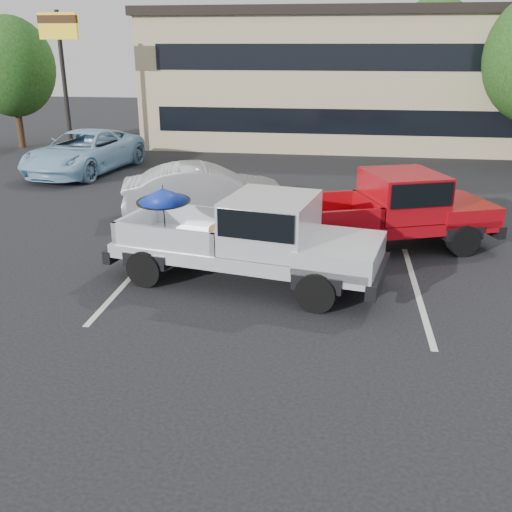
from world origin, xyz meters
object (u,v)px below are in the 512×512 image
at_px(tree_left, 12,67).
at_px(blue_suv, 84,152).
at_px(motel_sign, 60,46).
at_px(red_pickup, 395,207).
at_px(silver_sedan, 205,192).
at_px(tree_back, 434,51).
at_px(silver_pickup, 259,235).

relative_size(tree_left, blue_suv, 1.05).
xyz_separation_m(motel_sign, red_pickup, (12.70, -9.37, -3.64)).
height_order(tree_left, silver_sedan, tree_left).
relative_size(tree_left, silver_sedan, 1.30).
xyz_separation_m(tree_back, red_pickup, (-3.30, -19.37, -3.40)).
xyz_separation_m(red_pickup, silver_sedan, (-5.12, 1.87, -0.25)).
height_order(tree_left, tree_back, tree_back).
relative_size(tree_back, silver_sedan, 1.53).
bearing_deg(red_pickup, tree_back, 59.77).
distance_m(silver_pickup, silver_sedan, 5.08).
bearing_deg(blue_suv, silver_sedan, -33.36).
distance_m(tree_back, silver_sedan, 19.76).
xyz_separation_m(tree_left, red_pickup, (16.70, -12.37, -2.72)).
bearing_deg(blue_suv, motel_sign, 134.70).
bearing_deg(silver_pickup, tree_back, 85.49).
bearing_deg(motel_sign, silver_pickup, -51.02).
xyz_separation_m(motel_sign, tree_back, (16.00, 10.00, -0.24)).
xyz_separation_m(tree_back, silver_sedan, (-8.42, -17.50, -3.65)).
bearing_deg(tree_back, tree_left, -160.71).
bearing_deg(tree_left, silver_pickup, -47.58).
relative_size(motel_sign, red_pickup, 1.01).
distance_m(tree_left, blue_suv, 8.02).
bearing_deg(motel_sign, red_pickup, -36.41).
relative_size(tree_left, red_pickup, 1.01).
relative_size(motel_sign, silver_pickup, 1.01).
xyz_separation_m(silver_pickup, red_pickup, (2.93, 2.70, -0.04)).
bearing_deg(tree_back, silver_sedan, -115.70).
xyz_separation_m(tree_left, tree_back, (20.00, 7.00, 0.68)).
relative_size(silver_pickup, blue_suv, 1.04).
bearing_deg(blue_suv, tree_left, 145.95).
bearing_deg(tree_back, blue_suv, -140.26).
height_order(silver_pickup, red_pickup, silver_pickup).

